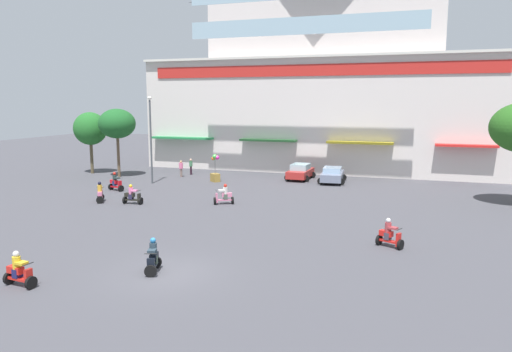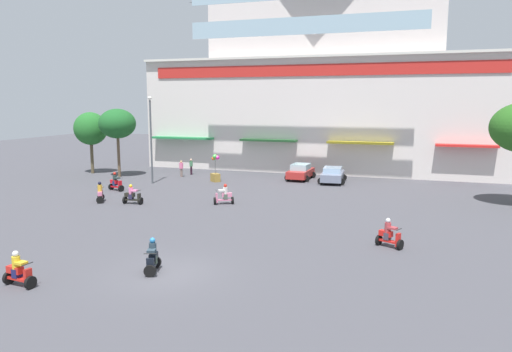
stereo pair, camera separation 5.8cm
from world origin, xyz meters
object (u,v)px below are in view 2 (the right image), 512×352
plaza_tree_2 (117,124)px  streetlamp_near (151,134)px  scooter_rider_4 (116,183)px  pedestrian_0 (181,168)px  balloon_vendor_cart (215,170)px  scooter_rider_0 (19,272)px  scooter_rider_5 (389,235)px  parked_car_0 (301,172)px  scooter_rider_1 (224,196)px  parked_car_1 (333,175)px  scooter_rider_3 (100,194)px  pedestrian_1 (191,165)px  scooter_rider_2 (153,258)px  plaza_tree_0 (91,129)px  scooter_rider_6 (132,196)px

plaza_tree_2 → streetlamp_near: streetlamp_near is taller
scooter_rider_4 → pedestrian_0: pedestrian_0 is taller
balloon_vendor_cart → scooter_rider_0: bearing=-83.9°
scooter_rider_5 → balloon_vendor_cart: bearing=136.1°
streetlamp_near → balloon_vendor_cart: bearing=28.1°
scooter_rider_0 → scooter_rider_4: (-8.77, 19.25, 0.04)m
pedestrian_0 → parked_car_0: bearing=11.2°
scooter_rider_1 → scooter_rider_4: 10.71m
parked_car_0 → scooter_rider_0: 30.14m
parked_car_1 → scooter_rider_3: size_ratio=2.75×
streetlamp_near → scooter_rider_5: bearing=-31.6°
parked_car_1 → scooter_rider_5: scooter_rider_5 is taller
plaza_tree_2 → balloon_vendor_cart: size_ratio=2.60×
pedestrian_0 → pedestrian_1: pedestrian_0 is taller
parked_car_0 → scooter_rider_2: 26.66m
plaza_tree_2 → scooter_rider_4: plaza_tree_2 is taller
scooter_rider_1 → parked_car_0: bearing=78.6°
plaza_tree_0 → scooter_rider_5: bearing=-28.6°
pedestrian_1 → plaza_tree_0: bearing=-166.3°
parked_car_0 → pedestrian_1: 11.14m
plaza_tree_2 → pedestrian_1: size_ratio=4.10×
scooter_rider_2 → pedestrian_0: 26.89m
parked_car_1 → scooter_rider_3: (-14.61, -14.06, -0.10)m
scooter_rider_2 → pedestrian_0: size_ratio=0.94×
streetlamp_near → balloon_vendor_cart: (5.00, 2.67, -3.36)m
scooter_rider_3 → streetlamp_near: 9.29m
scooter_rider_0 → streetlamp_near: (-7.81, 23.42, 3.84)m
plaza_tree_0 → scooter_rider_5: size_ratio=4.14×
parked_car_1 → scooter_rider_4: bearing=-148.9°
scooter_rider_5 → streetlamp_near: streetlamp_near is taller
plaza_tree_0 → scooter_rider_2: 31.88m
parked_car_0 → scooter_rider_1: (-2.55, -12.65, -0.13)m
parked_car_1 → balloon_vendor_cart: 10.68m
pedestrian_0 → streetlamp_near: 5.51m
plaza_tree_2 → scooter_rider_6: bearing=-51.9°
scooter_rider_1 → pedestrian_1: (-8.57, 12.08, 0.32)m
scooter_rider_4 → scooter_rider_5: bearing=-21.9°
scooter_rider_5 → scooter_rider_6: bearing=165.0°
plaza_tree_2 → streetlamp_near: size_ratio=0.85×
pedestrian_1 → streetlamp_near: 6.89m
parked_car_1 → plaza_tree_2: bearing=-170.7°
scooter_rider_4 → balloon_vendor_cart: balloon_vendor_cart is taller
parked_car_1 → balloon_vendor_cart: (-10.26, -2.95, 0.36)m
parked_car_1 → streetlamp_near: 16.69m
parked_car_0 → scooter_rider_3: bearing=-127.6°
plaza_tree_2 → parked_car_1: size_ratio=1.57×
plaza_tree_0 → scooter_rider_3: size_ratio=4.08×
scooter_rider_6 → pedestrian_1: pedestrian_1 is taller
parked_car_0 → scooter_rider_0: (-4.29, -29.83, -0.14)m
plaza_tree_0 → scooter_rider_6: (12.28, -11.73, -3.95)m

